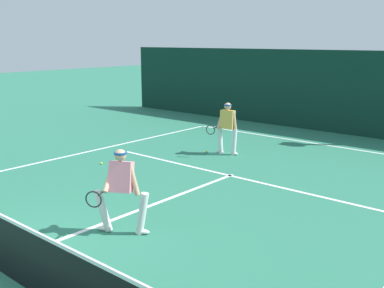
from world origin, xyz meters
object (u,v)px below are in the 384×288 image
object	(u,v)px
player_near	(121,188)
tennis_ball_extra	(101,163)
player_far	(227,126)
tennis_ball	(207,151)

from	to	relation	value
player_near	tennis_ball_extra	xyz separation A→B (m)	(-3.98, 2.68, -0.82)
player_near	player_far	bearing A→B (deg)	-99.99
player_far	tennis_ball_extra	size ratio (longest dim) A/B	24.06
player_near	tennis_ball	size ratio (longest dim) A/B	23.65
tennis_ball	tennis_ball_extra	distance (m)	3.30
player_near	player_far	distance (m)	6.25
player_far	tennis_ball	distance (m)	1.05
player_near	player_far	size ratio (longest dim) A/B	0.98
player_near	tennis_ball_extra	world-z (taller)	player_near
tennis_ball	tennis_ball_extra	bearing A→B (deg)	-114.79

